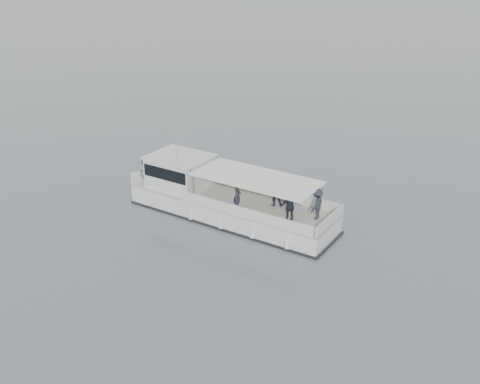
# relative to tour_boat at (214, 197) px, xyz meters

# --- Properties ---
(ground) EXTENTS (1400.00, 1400.00, 0.00)m
(ground) POSITION_rel_tour_boat_xyz_m (1.90, -3.88, -0.93)
(ground) COLOR #525D60
(ground) RESTS_ON ground
(tour_boat) EXTENTS (13.32, 6.97, 5.66)m
(tour_boat) POSITION_rel_tour_boat_xyz_m (0.00, 0.00, 0.00)
(tour_boat) COLOR white
(tour_boat) RESTS_ON ground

